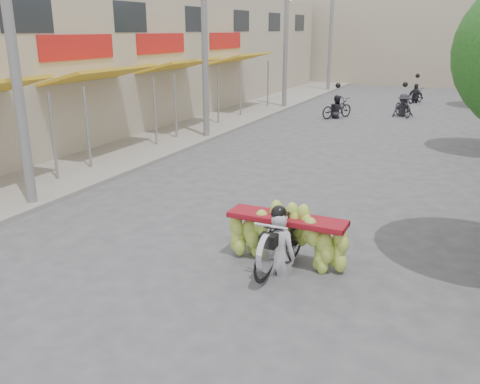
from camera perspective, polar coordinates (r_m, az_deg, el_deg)
name	(u,v)px	position (r m, az deg, el deg)	size (l,w,h in m)	color
ground	(144,314)	(8.13, -10.71, -13.31)	(120.00, 120.00, 0.00)	#4F4F53
sidewalk_left	(207,122)	(23.79, -3.73, 7.84)	(4.00, 60.00, 0.12)	gray
shophouse_row_left	(102,55)	(25.41, -15.29, 14.59)	(9.77, 40.00, 6.00)	tan
far_building	(425,38)	(43.79, 20.10, 15.91)	(20.00, 6.00, 7.00)	tan
utility_pole_near	(11,36)	(12.88, -24.36, 15.71)	(0.60, 0.24, 8.00)	slate
utility_pole_mid	(204,33)	(20.03, -4.01, 17.38)	(0.60, 0.24, 8.00)	slate
utility_pole_far	(286,32)	(28.26, 5.19, 17.46)	(0.60, 0.24, 8.00)	slate
utility_pole_back	(331,31)	(36.85, 10.17, 17.33)	(0.60, 0.24, 8.00)	slate
banana_motorbike	(282,232)	(9.13, 4.77, -4.49)	(2.20, 1.90, 2.13)	black
bg_motorbike_a	(337,103)	(25.53, 10.84, 9.76)	(1.47, 1.86, 1.95)	black
bg_motorbike_b	(404,100)	(26.76, 17.91, 9.84)	(1.33, 1.69, 1.95)	black
bg_motorbike_c	(416,89)	(32.12, 19.18, 10.85)	(1.10, 1.65, 1.95)	black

